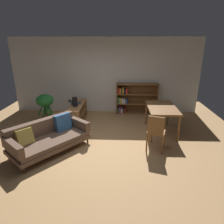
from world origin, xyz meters
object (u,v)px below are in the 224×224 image
(open_laptop, at_px, (75,102))
(desk_speaker, at_px, (75,102))
(dining_table, at_px, (162,110))
(bookshelf, at_px, (134,98))
(media_console, at_px, (78,113))
(potted_floor_plant, at_px, (45,103))
(dining_chair_near, at_px, (156,131))
(fabric_couch, at_px, (48,136))

(open_laptop, distance_m, desk_speaker, 0.35)
(dining_table, distance_m, bookshelf, 1.84)
(media_console, height_order, potted_floor_plant, potted_floor_plant)
(dining_chair_near, xyz_separation_m, bookshelf, (-0.36, 2.74, 0.02))
(bookshelf, bearing_deg, potted_floor_plant, -160.59)
(dining_table, bearing_deg, desk_speaker, 169.53)
(potted_floor_plant, xyz_separation_m, dining_table, (3.61, -0.67, 0.06))
(open_laptop, bearing_deg, desk_speaker, -79.48)
(fabric_couch, distance_m, media_console, 1.82)
(media_console, bearing_deg, desk_speaker, -93.43)
(potted_floor_plant, bearing_deg, bookshelf, 19.41)
(media_console, bearing_deg, bookshelf, 27.67)
(media_console, relative_size, bookshelf, 0.93)
(dining_table, bearing_deg, bookshelf, 111.79)
(fabric_couch, relative_size, open_laptop, 4.51)
(dining_table, xyz_separation_m, dining_chair_near, (-0.32, -1.04, -0.18))
(desk_speaker, xyz_separation_m, dining_chair_near, (2.27, -1.52, -0.24))
(potted_floor_plant, distance_m, dining_chair_near, 3.71)
(desk_speaker, height_order, potted_floor_plant, potted_floor_plant)
(fabric_couch, distance_m, dining_chair_near, 2.64)
(dining_chair_near, distance_m, bookshelf, 2.77)
(fabric_couch, xyz_separation_m, desk_speaker, (0.36, 1.55, 0.42))
(potted_floor_plant, relative_size, bookshelf, 0.63)
(dining_table, bearing_deg, open_laptop, 163.15)
(fabric_couch, distance_m, open_laptop, 1.92)
(media_console, distance_m, dining_table, 2.70)
(dining_table, bearing_deg, potted_floor_plant, 169.52)
(desk_speaker, xyz_separation_m, bookshelf, (1.91, 1.22, -0.22))
(bookshelf, bearing_deg, open_laptop, -155.54)
(bookshelf, bearing_deg, fabric_couch, -129.35)
(media_console, bearing_deg, dining_table, -15.30)
(dining_chair_near, bearing_deg, dining_table, 72.70)
(media_console, xyz_separation_m, desk_speaker, (-0.01, -0.23, 0.46))
(dining_chair_near, bearing_deg, desk_speaker, 146.17)
(fabric_couch, bearing_deg, dining_table, 19.93)
(open_laptop, height_order, bookshelf, bookshelf)
(fabric_couch, height_order, dining_table, dining_table)
(dining_chair_near, height_order, bookshelf, bookshelf)
(potted_floor_plant, distance_m, bookshelf, 3.11)
(media_console, bearing_deg, fabric_couch, -101.88)
(fabric_couch, xyz_separation_m, potted_floor_plant, (-0.66, 1.74, 0.30))
(fabric_couch, distance_m, potted_floor_plant, 1.88)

